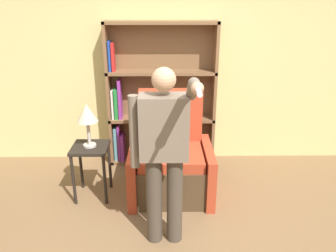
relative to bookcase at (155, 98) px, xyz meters
name	(u,v)px	position (x,y,z in m)	size (l,w,h in m)	color
ground_plane	(171,249)	(0.18, -1.88, -0.95)	(14.00, 14.00, 0.00)	brown
wall_back	(168,64)	(0.18, 0.15, 0.45)	(8.00, 0.06, 2.80)	#DBCC84
bookcase	(155,98)	(0.00, 0.00, 0.00)	(1.48, 0.28, 1.98)	brown
armchair	(171,163)	(0.20, -0.84, -0.57)	(0.97, 0.85, 1.22)	#4C3823
person_standing	(164,149)	(0.12, -1.74, 0.03)	(0.58, 0.78, 1.71)	#473D33
side_table	(91,156)	(-0.74, -0.94, -0.43)	(0.41, 0.41, 0.65)	black
table_lamp	(87,115)	(-0.74, -0.94, 0.08)	(0.24, 0.24, 0.51)	#B7B2A8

